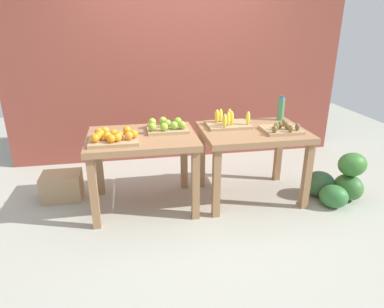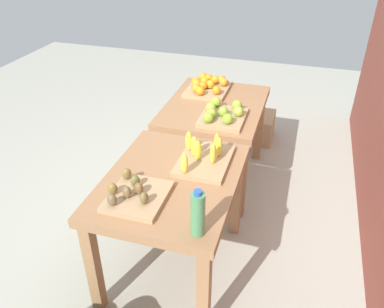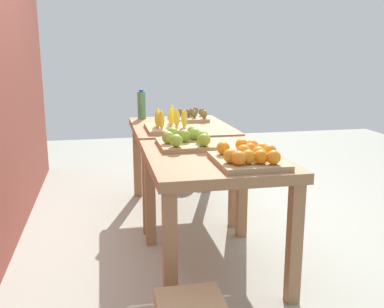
{
  "view_description": "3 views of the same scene",
  "coord_description": "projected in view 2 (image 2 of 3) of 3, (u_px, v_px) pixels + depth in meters",
  "views": [
    {
      "loc": [
        -0.65,
        -3.15,
        1.77
      ],
      "look_at": [
        -0.07,
        0.03,
        0.52
      ],
      "focal_mm": 31.98,
      "sensor_mm": 36.0,
      "label": 1
    },
    {
      "loc": [
        2.39,
        0.69,
        2.15
      ],
      "look_at": [
        -0.02,
        -0.04,
        0.57
      ],
      "focal_mm": 36.55,
      "sensor_mm": 36.0,
      "label": 2
    },
    {
      "loc": [
        -3.08,
        0.65,
        1.36
      ],
      "look_at": [
        0.09,
        -0.0,
        0.61
      ],
      "focal_mm": 41.41,
      "sensor_mm": 36.0,
      "label": 3
    }
  ],
  "objects": [
    {
      "name": "apple_bin",
      "position": [
        222.0,
        114.0,
        3.04
      ],
      "size": [
        0.41,
        0.34,
        0.11
      ],
      "color": "tan",
      "rests_on": "display_table_left"
    },
    {
      "name": "orange_bin",
      "position": [
        208.0,
        86.0,
        3.52
      ],
      "size": [
        0.44,
        0.36,
        0.11
      ],
      "color": "tan",
      "rests_on": "display_table_left"
    },
    {
      "name": "water_bottle",
      "position": [
        198.0,
        214.0,
        1.92
      ],
      "size": [
        0.07,
        0.07,
        0.27
      ],
      "color": "#4C8C59",
      "rests_on": "display_table_right"
    },
    {
      "name": "ground_plane",
      "position": [
        196.0,
        214.0,
        3.25
      ],
      "size": [
        8.0,
        8.0,
        0.0
      ],
      "primitive_type": "plane",
      "color": "#ACAD9E"
    },
    {
      "name": "kiwi_bin",
      "position": [
        135.0,
        194.0,
        2.2
      ],
      "size": [
        0.36,
        0.33,
        0.1
      ],
      "color": "tan",
      "rests_on": "display_table_right"
    },
    {
      "name": "display_table_left",
      "position": [
        215.0,
        116.0,
        3.36
      ],
      "size": [
        1.04,
        0.8,
        0.75
      ],
      "color": "#9A6E49",
      "rests_on": "ground_plane"
    },
    {
      "name": "cardboard_produce_box",
      "position": [
        259.0,
        127.0,
        4.25
      ],
      "size": [
        0.4,
        0.3,
        0.29
      ],
      "primitive_type": "cube",
      "color": "tan",
      "rests_on": "ground_plane"
    },
    {
      "name": "banana_crate",
      "position": [
        204.0,
        157.0,
        2.51
      ],
      "size": [
        0.44,
        0.32,
        0.17
      ],
      "color": "tan",
      "rests_on": "display_table_right"
    },
    {
      "name": "display_table_right",
      "position": [
        172.0,
        192.0,
        2.45
      ],
      "size": [
        1.04,
        0.8,
        0.75
      ],
      "color": "#9A6E49",
      "rests_on": "ground_plane"
    }
  ]
}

